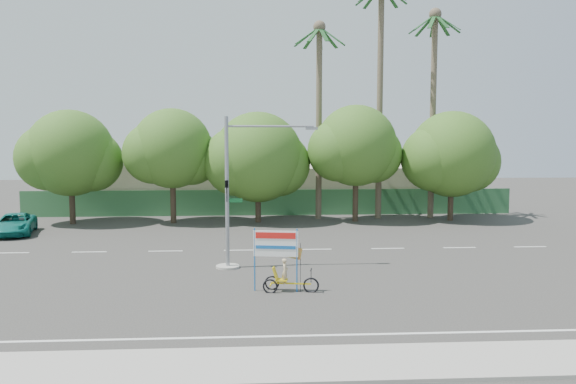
{
  "coord_description": "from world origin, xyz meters",
  "views": [
    {
      "loc": [
        -1.21,
        -21.76,
        6.05
      ],
      "look_at": [
        0.33,
        4.26,
        3.5
      ],
      "focal_mm": 35.0,
      "sensor_mm": 36.0,
      "label": 1
    }
  ],
  "objects": [
    {
      "name": "building_right",
      "position": [
        8.0,
        26.0,
        1.8
      ],
      "size": [
        14.0,
        8.0,
        3.6
      ],
      "primitive_type": "cube",
      "color": "beige",
      "rests_on": "ground"
    },
    {
      "name": "sidewalk_near",
      "position": [
        0.0,
        -7.5,
        0.06
      ],
      "size": [
        50.0,
        2.4,
        0.12
      ],
      "primitive_type": "cube",
      "color": "gray",
      "rests_on": "ground"
    },
    {
      "name": "trike_billboard",
      "position": [
        -0.18,
        -0.2,
        1.02
      ],
      "size": [
        2.56,
        0.81,
        2.54
      ],
      "rotation": [
        0.0,
        0.0,
        -0.17
      ],
      "color": "black",
      "rests_on": "ground"
    },
    {
      "name": "fence",
      "position": [
        0.0,
        21.5,
        1.0
      ],
      "size": [
        38.0,
        0.08,
        2.0
      ],
      "primitive_type": "cube",
      "color": "#336B3D",
      "rests_on": "ground"
    },
    {
      "name": "palm_short",
      "position": [
        3.5,
        19.5,
        8.86
      ],
      "size": [
        3.73,
        3.79,
        14.45
      ],
      "color": "#70604C",
      "rests_on": "ground"
    },
    {
      "name": "tree_center",
      "position": [
        -1.05,
        18.0,
        4.47
      ],
      "size": [
        7.62,
        6.4,
        7.85
      ],
      "color": "#473828",
      "rests_on": "ground"
    },
    {
      "name": "tree_right",
      "position": [
        5.95,
        18.0,
        5.24
      ],
      "size": [
        6.9,
        5.8,
        8.36
      ],
      "color": "#473828",
      "rests_on": "ground"
    },
    {
      "name": "palm_mid",
      "position": [
        12.0,
        19.5,
        9.4
      ],
      "size": [
        3.73,
        3.79,
        15.45
      ],
      "color": "#70604C",
      "rests_on": "ground"
    },
    {
      "name": "traffic_signal",
      "position": [
        -2.2,
        3.98,
        2.92
      ],
      "size": [
        4.72,
        1.1,
        7.0
      ],
      "color": "gray",
      "rests_on": "ground"
    },
    {
      "name": "pickup_truck",
      "position": [
        -16.2,
        13.76,
        0.65
      ],
      "size": [
        3.2,
        5.08,
        1.31
      ],
      "primitive_type": "imported",
      "rotation": [
        0.0,
        0.0,
        0.24
      ],
      "color": "#0F6F64",
      "rests_on": "ground"
    },
    {
      "name": "ground",
      "position": [
        0.0,
        0.0,
        0.0
      ],
      "size": [
        120.0,
        120.0,
        0.0
      ],
      "primitive_type": "plane",
      "color": "#33302D",
      "rests_on": "ground"
    },
    {
      "name": "building_left",
      "position": [
        -10.0,
        26.0,
        2.0
      ],
      "size": [
        12.0,
        8.0,
        4.0
      ],
      "primitive_type": "cube",
      "color": "beige",
      "rests_on": "ground"
    },
    {
      "name": "palm_tall",
      "position": [
        8.0,
        19.5,
        10.46
      ],
      "size": [
        3.73,
        3.79,
        17.45
      ],
      "color": "#70604C",
      "rests_on": "ground"
    },
    {
      "name": "tree_left",
      "position": [
        -7.05,
        18.0,
        5.06
      ],
      "size": [
        6.66,
        5.6,
        8.07
      ],
      "color": "#473828",
      "rests_on": "ground"
    },
    {
      "name": "tree_far_left",
      "position": [
        -14.05,
        18.0,
        4.76
      ],
      "size": [
        7.14,
        6.0,
        7.96
      ],
      "color": "#473828",
      "rests_on": "ground"
    },
    {
      "name": "tree_far_right",
      "position": [
        12.95,
        18.0,
        4.64
      ],
      "size": [
        7.38,
        6.2,
        7.94
      ],
      "color": "#473828",
      "rests_on": "ground"
    }
  ]
}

